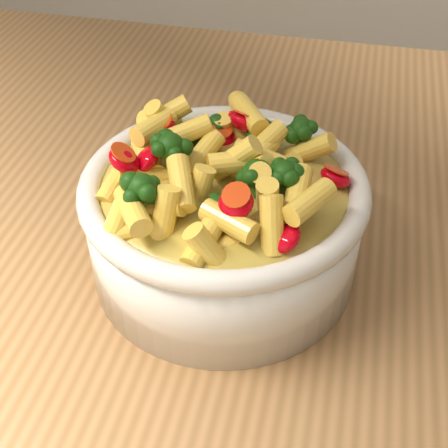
# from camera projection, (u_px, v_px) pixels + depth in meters

# --- Properties ---
(table) EXTENTS (1.20, 0.80, 0.90)m
(table) POSITION_uv_depth(u_px,v_px,m) (249.00, 289.00, 0.65)
(table) COLOR #A57446
(table) RESTS_ON ground
(serving_bowl) EXTENTS (0.22, 0.22, 0.10)m
(serving_bowl) POSITION_uv_depth(u_px,v_px,m) (224.00, 223.00, 0.50)
(serving_bowl) COLOR silver
(serving_bowl) RESTS_ON table
(pasta_salad) EXTENTS (0.18, 0.18, 0.04)m
(pasta_salad) POSITION_uv_depth(u_px,v_px,m) (224.00, 162.00, 0.46)
(pasta_salad) COLOR #FFE450
(pasta_salad) RESTS_ON serving_bowl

